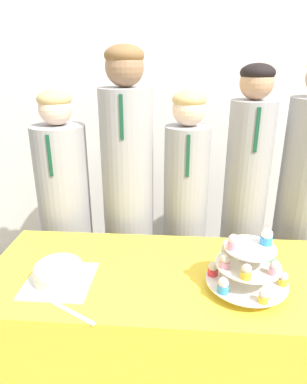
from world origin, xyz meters
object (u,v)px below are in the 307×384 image
(student_2, at_px, (185,223))
(cake_knife, at_px, (58,305))
(student_0, at_px, (67,222))
(student_1, at_px, (129,205))
(student_3, at_px, (243,214))
(cupcake_stand, at_px, (247,264))
(student_4, at_px, (303,216))
(round_cake, at_px, (59,272))

(student_2, bearing_deg, cake_knife, -120.84)
(student_0, relative_size, student_1, 0.87)
(cake_knife, bearing_deg, student_3, 73.90)
(cupcake_stand, relative_size, student_3, 0.20)
(cake_knife, xyz_separation_m, student_3, (0.82, 0.81, 0.03))
(student_0, bearing_deg, student_4, 0.00)
(student_2, xyz_separation_m, student_3, (0.33, 0.00, 0.07))
(round_cake, relative_size, student_0, 0.18)
(cake_knife, xyz_separation_m, cupcake_stand, (0.72, 0.16, 0.11))
(cupcake_stand, bearing_deg, cake_knife, -167.33)
(cake_knife, xyz_separation_m, student_0, (-0.23, 0.81, -0.06))
(cupcake_stand, xyz_separation_m, student_4, (0.43, 0.65, -0.08))
(student_0, bearing_deg, student_1, 0.00)
(round_cake, distance_m, student_2, 0.85)
(cupcake_stand, height_order, student_2, student_2)
(cupcake_stand, relative_size, student_0, 0.22)
(cupcake_stand, bearing_deg, student_0, 145.49)
(cake_knife, xyz_separation_m, student_4, (1.15, 0.81, 0.03))
(student_3, relative_size, student_4, 0.97)
(cake_knife, height_order, cupcake_stand, cupcake_stand)
(student_1, relative_size, student_2, 1.15)
(student_3, bearing_deg, student_1, 180.00)
(round_cake, bearing_deg, student_4, 29.26)
(cake_knife, distance_m, cupcake_stand, 0.74)
(student_4, bearing_deg, round_cake, -150.74)
(cupcake_stand, distance_m, student_2, 0.71)
(round_cake, height_order, cake_knife, round_cake)
(student_0, height_order, student_4, student_4)
(round_cake, relative_size, student_3, 0.17)
(cupcake_stand, xyz_separation_m, student_3, (0.10, 0.65, -0.08))
(cupcake_stand, height_order, student_1, student_1)
(student_1, bearing_deg, student_3, -0.00)
(round_cake, bearing_deg, student_3, 37.91)
(cake_knife, relative_size, student_3, 0.16)
(cake_knife, relative_size, cupcake_stand, 0.78)
(round_cake, relative_size, cake_knife, 1.07)
(student_1, xyz_separation_m, student_3, (0.66, -0.00, -0.04))
(cupcake_stand, xyz_separation_m, student_0, (-0.94, 0.65, -0.17))
(cupcake_stand, distance_m, student_3, 0.66)
(student_3, height_order, student_4, student_4)
(student_2, distance_m, student_4, 0.67)
(round_cake, xyz_separation_m, student_3, (0.86, 0.67, -0.02))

